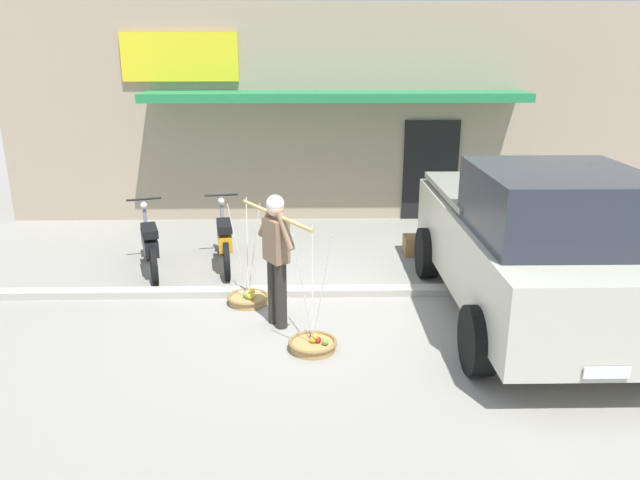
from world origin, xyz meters
TOP-DOWN VIEW (x-y plane):
  - ground_plane at (0.00, 0.00)m, footprint 90.00×90.00m
  - sidewalk_curb at (0.00, 0.70)m, footprint 20.00×0.24m
  - fruit_vendor at (-0.32, -0.27)m, footprint 0.91×1.39m
  - fruit_basket_left_side at (-0.75, 0.41)m, footprint 0.57×0.57m
  - fruit_basket_right_side at (0.12, -0.96)m, footprint 0.57×0.57m
  - motorcycle_nearest_shop at (-2.38, 1.67)m, footprint 0.72×1.75m
  - motorcycle_second_in_row at (-1.25, 1.91)m, footprint 0.55×1.81m
  - parked_truck at (2.84, -0.20)m, footprint 2.18×4.73m
  - storefront_building at (0.61, 7.21)m, footprint 13.00×6.00m
  - wooden_crate at (1.93, 2.44)m, footprint 0.44×0.36m

SIDE VIEW (x-z plane):
  - ground_plane at x=0.00m, z-range 0.00..0.00m
  - sidewalk_curb at x=0.00m, z-range 0.00..0.10m
  - fruit_basket_right_side at x=0.12m, z-range -0.65..0.80m
  - fruit_basket_left_side at x=-0.75m, z-range -0.65..0.80m
  - wooden_crate at x=1.93m, z-range 0.00..0.32m
  - motorcycle_nearest_shop at x=-2.38m, z-range -0.09..1.00m
  - motorcycle_second_in_row at x=-1.25m, z-range -0.09..1.00m
  - fruit_vendor at x=-0.32m, z-range 0.13..1.82m
  - parked_truck at x=2.84m, z-range -0.02..2.08m
  - storefront_building at x=0.61m, z-range 0.00..4.20m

